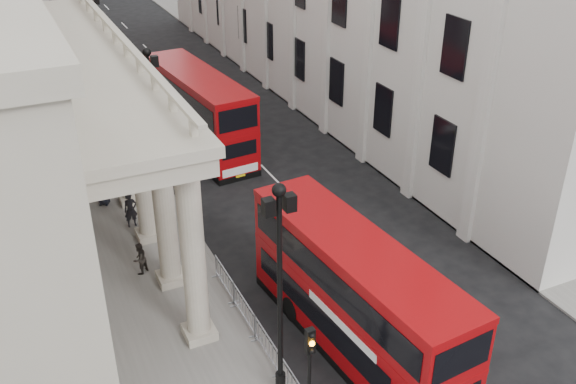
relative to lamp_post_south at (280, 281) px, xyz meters
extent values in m
cube|color=slate|center=(-2.40, 26.00, -4.85)|extent=(6.00, 140.00, 0.12)
cube|color=slate|center=(14.10, 26.00, -4.85)|extent=(3.00, 140.00, 0.12)
cube|color=slate|center=(0.55, 26.00, -4.84)|extent=(0.20, 140.00, 0.14)
cylinder|color=black|center=(0.00, 0.00, -4.39)|extent=(0.36, 0.36, 0.80)
cylinder|color=black|center=(0.00, 0.00, -0.79)|extent=(0.18, 0.18, 8.00)
sphere|color=black|center=(0.00, 0.00, 3.31)|extent=(0.44, 0.44, 0.44)
cube|color=black|center=(0.35, 0.00, 2.81)|extent=(0.35, 0.35, 0.55)
cube|color=black|center=(-0.35, 0.00, 2.81)|extent=(0.35, 0.35, 0.55)
cylinder|color=black|center=(0.00, 16.00, -4.39)|extent=(0.36, 0.36, 0.80)
cylinder|color=black|center=(0.00, 16.00, -0.79)|extent=(0.18, 0.18, 8.00)
sphere|color=black|center=(0.00, 16.00, 3.31)|extent=(0.44, 0.44, 0.44)
cube|color=black|center=(0.35, 16.00, 2.81)|extent=(0.35, 0.35, 0.55)
cube|color=black|center=(-0.35, 16.00, 2.81)|extent=(0.35, 0.35, 0.55)
cylinder|color=black|center=(0.00, 32.00, -4.39)|extent=(0.36, 0.36, 0.80)
cylinder|color=black|center=(0.00, 32.00, -0.79)|extent=(0.18, 0.18, 8.00)
cube|color=black|center=(0.35, 32.00, 2.81)|extent=(0.35, 0.35, 0.55)
cube|color=black|center=(-0.35, 32.00, 2.81)|extent=(0.35, 0.35, 0.55)
cube|color=black|center=(0.10, -2.00, -0.94)|extent=(0.28, 0.22, 0.90)
sphere|color=black|center=(0.10, -2.13, -0.64)|extent=(0.18, 0.18, 0.18)
sphere|color=orange|center=(0.10, -2.13, -0.94)|extent=(0.18, 0.18, 0.18)
sphere|color=black|center=(0.10, -2.13, -1.24)|extent=(0.18, 0.18, 0.18)
cube|color=gray|center=(0.25, 1.75, -4.24)|extent=(0.50, 2.30, 1.10)
cube|color=gray|center=(0.25, 4.10, -4.24)|extent=(0.50, 2.30, 1.10)
cube|color=gray|center=(0.25, 6.45, -4.24)|extent=(0.50, 2.30, 1.10)
cube|color=#93060A|center=(3.53, 1.09, -3.51)|extent=(3.58, 11.13, 2.08)
cube|color=#93060A|center=(3.53, 1.09, -1.34)|extent=(3.58, 11.13, 1.82)
cube|color=#93060A|center=(3.53, 1.09, -0.30)|extent=(3.62, 11.17, 0.26)
cube|color=black|center=(3.53, 1.09, -4.73)|extent=(3.60, 11.13, 0.36)
cube|color=black|center=(3.53, 1.09, -3.24)|extent=(3.45, 9.06, 1.04)
cube|color=black|center=(3.53, 1.09, -1.24)|extent=(3.58, 10.51, 1.15)
cylinder|color=black|center=(2.13, 3.53, -4.39)|extent=(0.43, 1.07, 1.04)
cylinder|color=black|center=(4.47, 3.74, -4.39)|extent=(0.43, 1.07, 1.04)
cube|color=#91060A|center=(4.15, 21.66, -3.45)|extent=(3.78, 11.59, 2.17)
cube|color=#91060A|center=(4.15, 21.66, -1.20)|extent=(3.78, 11.59, 1.90)
cube|color=#91060A|center=(4.15, 21.66, -0.11)|extent=(3.83, 11.64, 0.27)
cube|color=black|center=(4.15, 21.66, -4.72)|extent=(3.80, 11.59, 0.38)
cube|color=black|center=(4.15, 21.66, -3.18)|extent=(3.64, 9.44, 1.08)
cube|color=black|center=(4.15, 21.66, -1.09)|extent=(3.79, 10.95, 1.19)
cube|color=white|center=(4.69, 16.01, -4.21)|extent=(2.27, 0.28, 0.49)
cube|color=yellow|center=(4.69, 16.00, -4.56)|extent=(0.60, 0.10, 0.14)
cylinder|color=black|center=(3.30, 17.61, -4.37)|extent=(0.45, 1.11, 1.08)
cylinder|color=black|center=(5.74, 17.84, -4.37)|extent=(0.45, 1.11, 1.08)
cylinder|color=black|center=(2.67, 24.19, -4.37)|extent=(0.45, 1.11, 1.08)
cylinder|color=black|center=(5.11, 24.42, -4.37)|extent=(0.45, 1.11, 1.08)
imported|color=black|center=(-2.21, 13.47, -3.86)|extent=(0.71, 0.50, 1.85)
imported|color=#292421|center=(-2.78, 9.20, -4.02)|extent=(0.94, 0.90, 1.53)
imported|color=black|center=(-3.08, 16.37, -3.91)|extent=(1.02, 0.88, 1.77)
camera|label=1|loc=(-6.82, -15.30, 12.28)|focal=40.00mm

